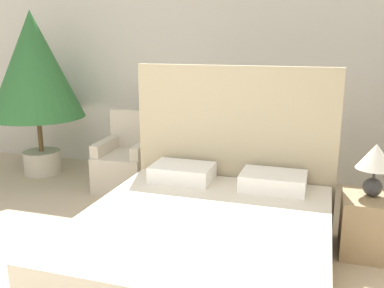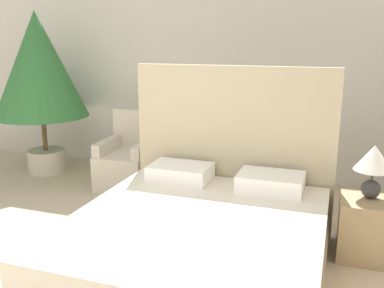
{
  "view_description": "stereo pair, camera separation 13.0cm",
  "coord_description": "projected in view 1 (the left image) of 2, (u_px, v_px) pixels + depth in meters",
  "views": [
    {
      "loc": [
        1.5,
        -1.62,
        1.7
      ],
      "look_at": [
        0.24,
        2.38,
        0.65
      ],
      "focal_mm": 40.0,
      "sensor_mm": 36.0,
      "label": 1
    },
    {
      "loc": [
        1.62,
        -1.58,
        1.7
      ],
      "look_at": [
        0.24,
        2.38,
        0.65
      ],
      "focal_mm": 40.0,
      "sensor_mm": 36.0,
      "label": 2
    }
  ],
  "objects": [
    {
      "name": "bed",
      "position": [
        207.0,
        234.0,
        3.16
      ],
      "size": [
        1.81,
        1.99,
        1.47
      ],
      "color": "#8C7A5B",
      "rests_on": "ground_plane"
    },
    {
      "name": "potted_palm",
      "position": [
        34.0,
        69.0,
        5.21
      ],
      "size": [
        1.15,
        1.15,
        2.02
      ],
      "color": "beige",
      "rests_on": "ground_plane"
    },
    {
      "name": "armchair_near_window_left",
      "position": [
        126.0,
        165.0,
        4.97
      ],
      "size": [
        0.61,
        0.7,
        0.86
      ],
      "rotation": [
        0.0,
        0.0,
        0.07
      ],
      "color": "beige",
      "rests_on": "ground_plane"
    },
    {
      "name": "wall_back",
      "position": [
        202.0,
        58.0,
        5.29
      ],
      "size": [
        10.0,
        0.06,
        2.9
      ],
      "color": "silver",
      "rests_on": "ground_plane"
    },
    {
      "name": "armchair_near_window_right",
      "position": [
        194.0,
        171.0,
        4.73
      ],
      "size": [
        0.63,
        0.72,
        0.86
      ],
      "rotation": [
        0.0,
        0.0,
        0.11
      ],
      "color": "beige",
      "rests_on": "ground_plane"
    },
    {
      "name": "side_table",
      "position": [
        159.0,
        169.0,
        4.84
      ],
      "size": [
        0.38,
        0.38,
        0.52
      ],
      "color": "#B7AD93",
      "rests_on": "ground_plane"
    },
    {
      "name": "table_lamp",
      "position": [
        375.0,
        161.0,
        3.32
      ],
      "size": [
        0.29,
        0.29,
        0.43
      ],
      "color": "#333333",
      "rests_on": "nightstand"
    },
    {
      "name": "nightstand",
      "position": [
        370.0,
        225.0,
        3.42
      ],
      "size": [
        0.45,
        0.47,
        0.48
      ],
      "color": "#937A56",
      "rests_on": "ground_plane"
    }
  ]
}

